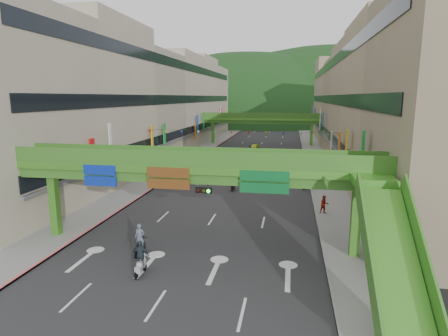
% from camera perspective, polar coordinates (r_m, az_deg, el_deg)
% --- Properties ---
extents(ground, '(320.00, 320.00, 0.00)m').
position_cam_1_polar(ground, '(22.58, -8.48, -17.41)').
color(ground, black).
rests_on(ground, ground).
extents(road_slab, '(18.00, 140.00, 0.02)m').
position_cam_1_polar(road_slab, '(69.92, 4.64, 2.02)').
color(road_slab, '#28282B').
rests_on(road_slab, ground).
extents(sidewalk_left, '(4.00, 140.00, 0.15)m').
position_cam_1_polar(sidewalk_left, '(71.79, -4.14, 2.31)').
color(sidewalk_left, gray).
rests_on(sidewalk_left, ground).
extents(sidewalk_right, '(4.00, 140.00, 0.15)m').
position_cam_1_polar(sidewalk_right, '(69.74, 13.67, 1.78)').
color(sidewalk_right, gray).
rests_on(sidewalk_right, ground).
extents(curb_left, '(0.20, 140.00, 0.18)m').
position_cam_1_polar(curb_left, '(71.35, -2.66, 2.29)').
color(curb_left, '#CC5959').
rests_on(curb_left, ground).
extents(curb_right, '(0.20, 140.00, 0.18)m').
position_cam_1_polar(curb_right, '(69.65, 12.11, 1.85)').
color(curb_right, gray).
rests_on(curb_right, ground).
extents(building_row_left, '(12.80, 95.00, 19.00)m').
position_cam_1_polar(building_row_left, '(73.39, -10.34, 9.71)').
color(building_row_left, '#9E937F').
rests_on(building_row_left, ground).
extents(building_row_right, '(12.80, 95.00, 19.00)m').
position_cam_1_polar(building_row_right, '(69.90, 20.60, 9.16)').
color(building_row_right, gray).
rests_on(building_row_right, ground).
extents(overpass_near, '(28.00, 12.27, 7.10)m').
position_cam_1_polar(overpass_near, '(25.42, -2.95, -1.53)').
color(overpass_near, '#4C9E2D').
rests_on(overpass_near, ground).
extents(overpass_far, '(28.00, 2.20, 7.10)m').
position_cam_1_polar(overpass_far, '(84.22, 5.70, 7.18)').
color(overpass_far, '#4C9E2D').
rests_on(overpass_far, ground).
extents(hill_left, '(168.00, 140.00, 112.00)m').
position_cam_1_polar(hill_left, '(180.41, 3.30, 7.40)').
color(hill_left, '#1C4419').
rests_on(hill_left, ground).
extents(hill_right, '(208.00, 176.00, 128.00)m').
position_cam_1_polar(hill_right, '(199.93, 15.57, 7.35)').
color(hill_right, '#1C4419').
rests_on(hill_right, ground).
extents(bunting_string, '(26.00, 0.36, 0.47)m').
position_cam_1_polar(bunting_string, '(49.46, 2.47, 5.37)').
color(bunting_string, black).
rests_on(bunting_string, ground).
extents(scooter_rider_near, '(0.71, 1.60, 2.21)m').
position_cam_1_polar(scooter_rider_near, '(26.47, -12.70, -10.69)').
color(scooter_rider_near, black).
rests_on(scooter_rider_near, ground).
extents(scooter_rider_mid, '(0.87, 1.60, 2.05)m').
position_cam_1_polar(scooter_rider_mid, '(43.02, 1.39, -2.06)').
color(scooter_rider_mid, black).
rests_on(scooter_rider_mid, ground).
extents(scooter_rider_left, '(1.10, 1.60, 2.16)m').
position_cam_1_polar(scooter_rider_left, '(23.68, -12.65, -13.22)').
color(scooter_rider_left, '#A1A1AA').
rests_on(scooter_rider_left, ground).
extents(scooter_rider_far, '(0.90, 1.60, 2.19)m').
position_cam_1_polar(scooter_rider_far, '(67.17, 3.97, 2.63)').
color(scooter_rider_far, maroon).
rests_on(scooter_rider_far, ground).
extents(parked_scooter_row, '(1.60, 9.35, 1.08)m').
position_cam_1_polar(parked_scooter_row, '(48.74, 12.54, -1.43)').
color(parked_scooter_row, black).
rests_on(parked_scooter_row, ground).
extents(car_silver, '(1.54, 4.21, 1.38)m').
position_cam_1_polar(car_silver, '(64.21, -2.19, 1.88)').
color(car_silver, '#929399').
rests_on(car_silver, ground).
extents(car_yellow, '(2.13, 3.99, 1.29)m').
position_cam_1_polar(car_yellow, '(75.98, 4.68, 3.21)').
color(car_yellow, gold).
rests_on(car_yellow, ground).
extents(pedestrian_red, '(0.96, 0.83, 1.69)m').
position_cam_1_polar(pedestrian_red, '(35.40, 15.02, -5.63)').
color(pedestrian_red, maroon).
rests_on(pedestrian_red, ground).
extents(pedestrian_dark, '(1.14, 0.89, 1.80)m').
position_cam_1_polar(pedestrian_dark, '(47.15, 14.61, -1.47)').
color(pedestrian_dark, black).
rests_on(pedestrian_dark, ground).
extents(pedestrian_blue, '(0.96, 0.78, 1.79)m').
position_cam_1_polar(pedestrian_blue, '(44.98, 17.08, -2.19)').
color(pedestrian_blue, navy).
rests_on(pedestrian_blue, ground).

